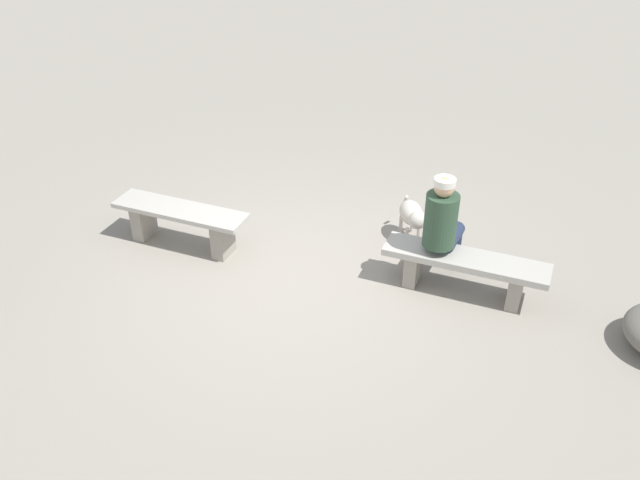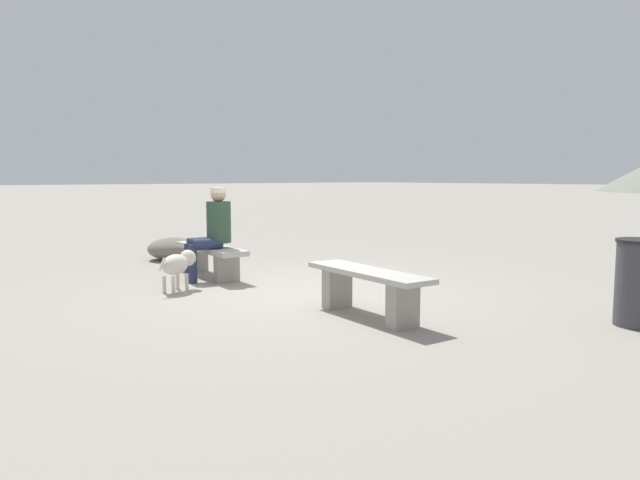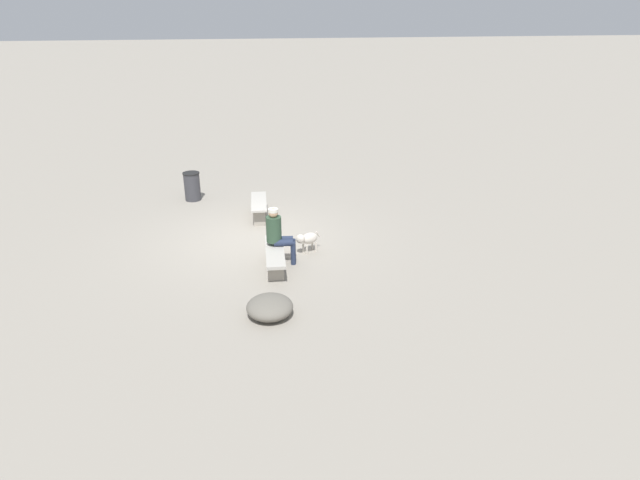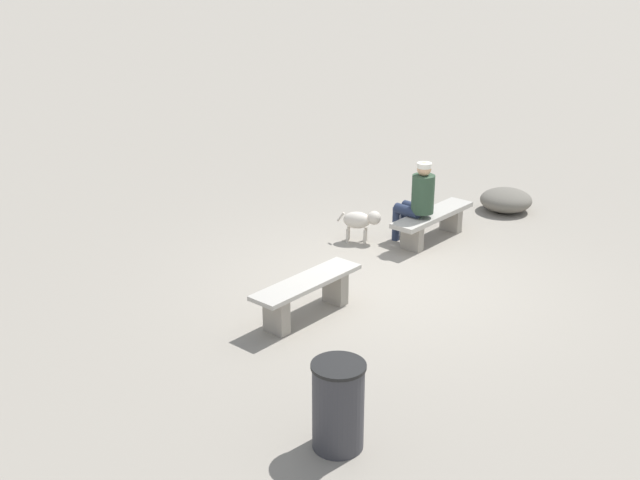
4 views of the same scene
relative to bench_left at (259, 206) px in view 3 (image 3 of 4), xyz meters
The scene contains 7 objects.
ground 1.51m from the bench_left, 11.03° to the right, with size 210.00×210.00×0.06m, color gray.
bench_left is the anchor object (origin of this frame).
bench_right 3.14m from the bench_left, ahead, with size 1.68×0.54×0.43m.
seated_person 2.89m from the bench_left, ahead, with size 0.39×0.63×1.26m.
dog 2.60m from the bench_left, 18.66° to the left, with size 0.41×0.61×0.49m.
trash_bin 2.56m from the bench_left, 137.47° to the right, with size 0.48×0.48×0.82m.
boulder 5.07m from the bench_left, ahead, with size 0.86×0.84×0.37m, color #6B665B.
Camera 3 is at (12.00, -0.93, 5.05)m, focal length 30.24 mm.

